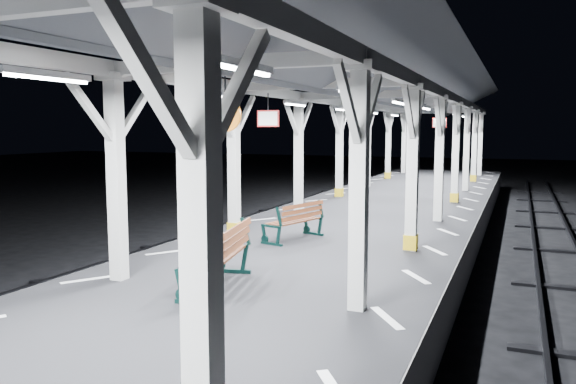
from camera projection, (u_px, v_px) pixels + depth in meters
The scene contains 8 objects.
ground at pixel (280, 317), 10.35m from camera, with size 120.00×120.00×0.00m, color black.
platform at pixel (280, 290), 10.29m from camera, with size 6.00×50.00×1.00m, color black.
hazard_stripes_left at pixel (167, 252), 11.16m from camera, with size 1.00×48.00×0.01m, color silver.
hazard_stripes_right at pixel (416, 277), 9.30m from camera, with size 1.00×48.00×0.01m, color silver.
track_left at pixel (70, 284), 12.24m from camera, with size 2.20×60.00×0.16m.
canopy at pixel (280, 65), 9.82m from camera, with size 5.40×49.00×4.65m.
bench_near at pixel (223, 254), 8.63m from camera, with size 1.03×1.91×0.98m.
bench_mid at pixel (297, 220), 12.33m from camera, with size 0.98×1.65×0.84m.
Camera 1 is at (3.96, -9.21, 3.45)m, focal length 35.00 mm.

